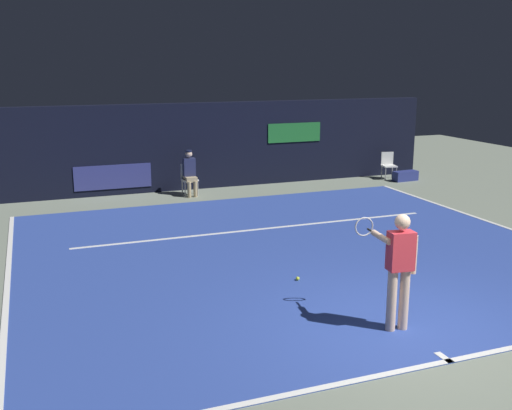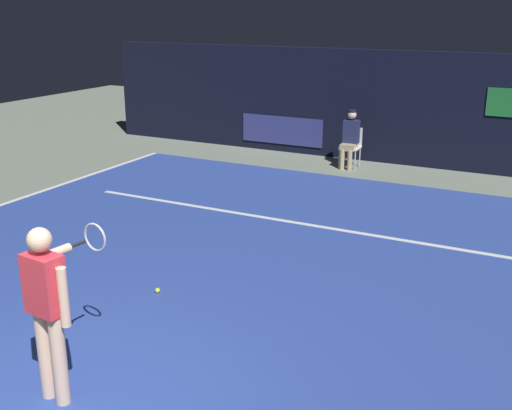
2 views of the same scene
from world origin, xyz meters
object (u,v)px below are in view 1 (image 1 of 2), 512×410
line_judge_on_chair (190,172)px  tennis_ball (298,278)px  tennis_player (399,264)px  courtside_chair_near (388,164)px  equipment_bag (405,176)px

line_judge_on_chair → tennis_ball: size_ratio=19.41×
tennis_player → tennis_ball: size_ratio=25.44×
courtside_chair_near → equipment_bag: 0.69m
tennis_player → line_judge_on_chair: tennis_player is taller
line_judge_on_chair → courtside_chair_near: 6.81m
tennis_player → courtside_chair_near: 11.78m
equipment_bag → line_judge_on_chair: bearing=173.0°
tennis_player → courtside_chair_near: tennis_player is taller
tennis_player → equipment_bag: size_ratio=2.06×
equipment_bag → tennis_ball: bearing=-139.3°
courtside_chair_near → equipment_bag: (0.34, -0.50, -0.34)m
line_judge_on_chair → tennis_ball: 7.51m
line_judge_on_chair → equipment_bag: bearing=-2.7°
tennis_player → line_judge_on_chair: 9.79m
line_judge_on_chair → equipment_bag: size_ratio=1.57×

